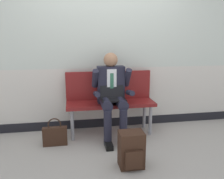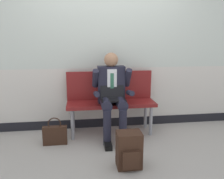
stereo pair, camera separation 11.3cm
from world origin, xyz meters
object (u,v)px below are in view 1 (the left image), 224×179
Objects in this scene: backpack at (131,150)px; handbag at (55,135)px; bench_with_person at (110,97)px; person_seated at (112,93)px.

backpack is 1.15m from handbag.
bench_with_person is 0.23m from person_seated.
handbag is at bearing 141.89° from backpack.
bench_with_person is 1.00m from handbag.
person_seated is at bearing 94.86° from backpack.
bench_with_person reaches higher than backpack.
person_seated is 2.97× the size of backpack.
handbag is (-0.90, 0.71, -0.06)m from backpack.
backpack is at bearing -38.11° from handbag.
bench_with_person is at bearing 93.93° from backpack.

